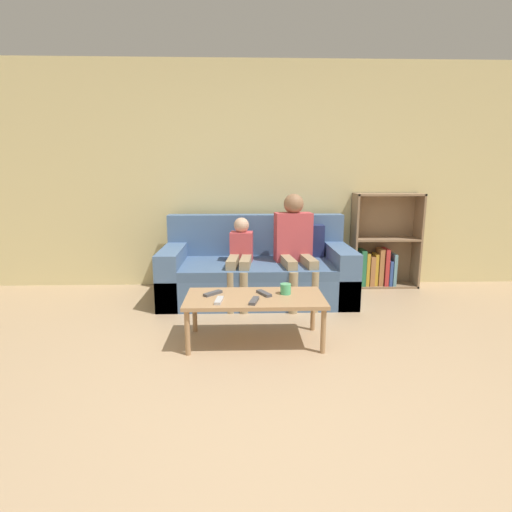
# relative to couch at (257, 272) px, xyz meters

# --- Properties ---
(ground_plane) EXTENTS (22.00, 22.00, 0.00)m
(ground_plane) POSITION_rel_couch_xyz_m (0.03, -2.26, -0.28)
(ground_plane) COLOR tan
(wall_back) EXTENTS (12.00, 0.06, 2.60)m
(wall_back) POSITION_rel_couch_xyz_m (0.03, 0.57, 1.02)
(wall_back) COLOR beige
(wall_back) RESTS_ON ground_plane
(couch) EXTENTS (2.01, 0.97, 0.88)m
(couch) POSITION_rel_couch_xyz_m (0.00, 0.00, 0.00)
(couch) COLOR #4C6B93
(couch) RESTS_ON ground_plane
(bookshelf) EXTENTS (0.79, 0.28, 1.11)m
(bookshelf) POSITION_rel_couch_xyz_m (1.49, 0.41, 0.14)
(bookshelf) COLOR #8E7051
(bookshelf) RESTS_ON ground_plane
(coffee_table) EXTENTS (1.10, 0.54, 0.38)m
(coffee_table) POSITION_rel_couch_xyz_m (-0.06, -1.20, 0.06)
(coffee_table) COLOR #A87F56
(coffee_table) RESTS_ON ground_plane
(person_adult) EXTENTS (0.41, 0.69, 1.13)m
(person_adult) POSITION_rel_couch_xyz_m (0.39, -0.09, 0.37)
(person_adult) COLOR #9E8966
(person_adult) RESTS_ON ground_plane
(person_child) EXTENTS (0.28, 0.67, 0.88)m
(person_child) POSITION_rel_couch_xyz_m (-0.19, -0.16, 0.22)
(person_child) COLOR #9E8966
(person_child) RESTS_ON ground_plane
(cup_near) EXTENTS (0.09, 0.09, 0.09)m
(cup_near) POSITION_rel_couch_xyz_m (0.19, -1.14, 0.14)
(cup_near) COLOR #4CB77A
(cup_near) RESTS_ON coffee_table
(tv_remote_0) EXTENTS (0.15, 0.15, 0.02)m
(tv_remote_0) POSITION_rel_couch_xyz_m (-0.40, -1.13, 0.11)
(tv_remote_0) COLOR #47474C
(tv_remote_0) RESTS_ON coffee_table
(tv_remote_1) EXTENTS (0.12, 0.17, 0.02)m
(tv_remote_1) POSITION_rel_couch_xyz_m (0.01, -1.15, 0.11)
(tv_remote_1) COLOR #47474C
(tv_remote_1) RESTS_ON coffee_table
(tv_remote_2) EXTENTS (0.07, 0.17, 0.02)m
(tv_remote_2) POSITION_rel_couch_xyz_m (-0.34, -1.32, 0.11)
(tv_remote_2) COLOR #B7B7BC
(tv_remote_2) RESTS_ON coffee_table
(tv_remote_3) EXTENTS (0.09, 0.18, 0.02)m
(tv_remote_3) POSITION_rel_couch_xyz_m (-0.07, -1.34, 0.11)
(tv_remote_3) COLOR #47474C
(tv_remote_3) RESTS_ON coffee_table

